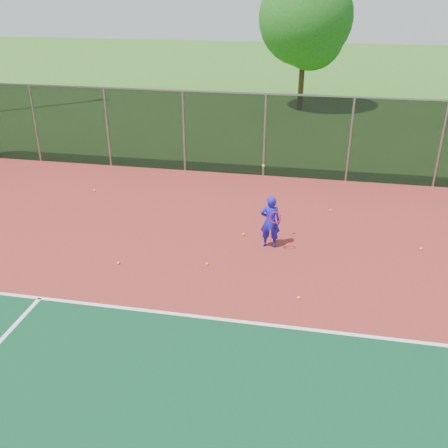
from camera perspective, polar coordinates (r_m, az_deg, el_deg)
name	(u,v)px	position (r m, az deg, el deg)	size (l,w,h in m)	color
court_apron	(360,370)	(9.92, 15.27, -15.78)	(30.00, 20.00, 0.02)	maroon
fence_back	(350,139)	(18.18, 14.21, 9.38)	(30.00, 0.06, 3.03)	black
tennis_player	(270,222)	(13.28, 5.32, 0.28)	(0.59, 0.59, 2.28)	#1B14BE
practice_ball_0	(207,264)	(12.66, -1.95, -4.56)	(0.07, 0.07, 0.07)	#E0EF1B
practice_ball_2	(118,263)	(12.97, -12.00, -4.38)	(0.07, 0.07, 0.07)	#E0EF1B
practice_ball_3	(243,234)	(14.11, 2.22, -1.19)	(0.07, 0.07, 0.07)	#E0EF1B
practice_ball_5	(95,190)	(17.72, -14.58, 3.74)	(0.07, 0.07, 0.07)	#E0EF1B
practice_ball_6	(331,210)	(15.97, 12.10, 1.55)	(0.07, 0.07, 0.07)	#E0EF1B
practice_ball_7	(421,249)	(14.36, 21.59, -2.64)	(0.07, 0.07, 0.07)	#E0EF1B
practice_ball_8	(299,298)	(11.50, 8.53, -8.32)	(0.07, 0.07, 0.07)	#E0EF1B
tree_back_left	(307,23)	(28.82, 9.46, 21.76)	(5.00, 5.00, 7.34)	#341F13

